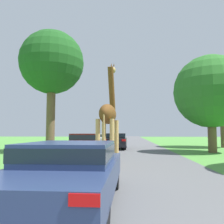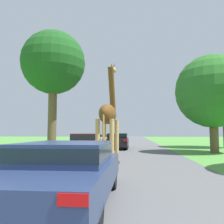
{
  "view_description": "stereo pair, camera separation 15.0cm",
  "coord_description": "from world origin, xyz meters",
  "px_view_note": "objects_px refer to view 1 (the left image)",
  "views": [
    {
      "loc": [
        0.61,
        0.22,
        1.42
      ],
      "look_at": [
        -0.19,
        10.56,
        2.31
      ],
      "focal_mm": 38.0,
      "sensor_mm": 36.0,
      "label": 1
    },
    {
      "loc": [
        0.76,
        0.23,
        1.42
      ],
      "look_at": [
        -0.19,
        10.56,
        2.31
      ],
      "focal_mm": 38.0,
      "sensor_mm": 36.0,
      "label": 2
    }
  ],
  "objects_px": {
    "car_lead_maroon": "(70,170)",
    "car_far_ahead": "(85,144)",
    "car_queue_right": "(106,139)",
    "tree_far_right": "(52,63)",
    "tree_right_cluster": "(211,92)",
    "tree_mid_field": "(221,85)",
    "car_queue_left": "(116,140)",
    "giraffe_near_road": "(108,116)"
  },
  "relations": [
    {
      "from": "giraffe_near_road",
      "to": "car_queue_left",
      "type": "distance_m",
      "value": 10.41
    },
    {
      "from": "car_far_ahead",
      "to": "tree_far_right",
      "type": "xyz_separation_m",
      "value": [
        -2.91,
        2.02,
        5.79
      ]
    },
    {
      "from": "car_queue_left",
      "to": "car_far_ahead",
      "type": "relative_size",
      "value": 1.11
    },
    {
      "from": "car_lead_maroon",
      "to": "car_far_ahead",
      "type": "height_order",
      "value": "car_far_ahead"
    },
    {
      "from": "car_far_ahead",
      "to": "giraffe_near_road",
      "type": "bearing_deg",
      "value": -66.17
    },
    {
      "from": "tree_right_cluster",
      "to": "tree_mid_field",
      "type": "height_order",
      "value": "tree_mid_field"
    },
    {
      "from": "tree_mid_field",
      "to": "tree_far_right",
      "type": "bearing_deg",
      "value": -156.15
    },
    {
      "from": "tree_right_cluster",
      "to": "giraffe_near_road",
      "type": "bearing_deg",
      "value": -134.74
    },
    {
      "from": "car_lead_maroon",
      "to": "tree_far_right",
      "type": "bearing_deg",
      "value": 110.77
    },
    {
      "from": "giraffe_near_road",
      "to": "tree_far_right",
      "type": "height_order",
      "value": "tree_far_right"
    },
    {
      "from": "car_far_ahead",
      "to": "tree_right_cluster",
      "type": "distance_m",
      "value": 9.68
    },
    {
      "from": "car_far_ahead",
      "to": "tree_far_right",
      "type": "relative_size",
      "value": 0.47
    },
    {
      "from": "giraffe_near_road",
      "to": "tree_far_right",
      "type": "relative_size",
      "value": 0.55
    },
    {
      "from": "car_queue_right",
      "to": "tree_far_right",
      "type": "xyz_separation_m",
      "value": [
        -3.02,
        -9.3,
        5.81
      ]
    },
    {
      "from": "giraffe_near_road",
      "to": "car_far_ahead",
      "type": "bearing_deg",
      "value": 119.16
    },
    {
      "from": "car_queue_right",
      "to": "car_far_ahead",
      "type": "xyz_separation_m",
      "value": [
        -0.11,
        -11.32,
        0.02
      ]
    },
    {
      "from": "car_lead_maroon",
      "to": "tree_mid_field",
      "type": "bearing_deg",
      "value": 61.62
    },
    {
      "from": "car_queue_left",
      "to": "tree_mid_field",
      "type": "bearing_deg",
      "value": 13.13
    },
    {
      "from": "giraffe_near_road",
      "to": "tree_far_right",
      "type": "xyz_separation_m",
      "value": [
        -4.78,
        6.23,
        4.36
      ]
    },
    {
      "from": "car_lead_maroon",
      "to": "tree_far_right",
      "type": "relative_size",
      "value": 0.52
    },
    {
      "from": "tree_far_right",
      "to": "tree_mid_field",
      "type": "xyz_separation_m",
      "value": [
        14.49,
        6.4,
        -0.55
      ]
    },
    {
      "from": "giraffe_near_road",
      "to": "tree_right_cluster",
      "type": "distance_m",
      "value": 9.82
    },
    {
      "from": "car_queue_left",
      "to": "tree_mid_field",
      "type": "relative_size",
      "value": 0.54
    },
    {
      "from": "car_queue_right",
      "to": "car_queue_left",
      "type": "xyz_separation_m",
      "value": [
        1.47,
        -5.23,
        0.02
      ]
    },
    {
      "from": "car_queue_right",
      "to": "tree_right_cluster",
      "type": "bearing_deg",
      "value": -45.82
    },
    {
      "from": "tree_mid_field",
      "to": "tree_right_cluster",
      "type": "bearing_deg",
      "value": -116.97
    },
    {
      "from": "tree_right_cluster",
      "to": "tree_far_right",
      "type": "distance_m",
      "value": 11.73
    },
    {
      "from": "car_queue_right",
      "to": "tree_right_cluster",
      "type": "xyz_separation_m",
      "value": [
        8.49,
        -8.74,
        3.64
      ]
    },
    {
      "from": "tree_far_right",
      "to": "car_queue_left",
      "type": "bearing_deg",
      "value": 42.17
    },
    {
      "from": "car_far_ahead",
      "to": "tree_right_cluster",
      "type": "relative_size",
      "value": 0.6
    },
    {
      "from": "car_lead_maroon",
      "to": "tree_far_right",
      "type": "distance_m",
      "value": 14.09
    },
    {
      "from": "giraffe_near_road",
      "to": "tree_mid_field",
      "type": "distance_m",
      "value": 16.39
    },
    {
      "from": "car_lead_maroon",
      "to": "tree_right_cluster",
      "type": "distance_m",
      "value": 14.82
    },
    {
      "from": "car_lead_maroon",
      "to": "tree_right_cluster",
      "type": "xyz_separation_m",
      "value": [
        6.97,
        12.56,
        3.67
      ]
    },
    {
      "from": "tree_right_cluster",
      "to": "car_queue_right",
      "type": "bearing_deg",
      "value": 134.18
    },
    {
      "from": "car_far_ahead",
      "to": "car_queue_right",
      "type": "bearing_deg",
      "value": 89.44
    },
    {
      "from": "car_queue_left",
      "to": "tree_far_right",
      "type": "height_order",
      "value": "tree_far_right"
    },
    {
      "from": "car_queue_right",
      "to": "tree_far_right",
      "type": "relative_size",
      "value": 0.47
    },
    {
      "from": "car_lead_maroon",
      "to": "car_queue_left",
      "type": "relative_size",
      "value": 0.99
    },
    {
      "from": "car_lead_maroon",
      "to": "car_queue_right",
      "type": "height_order",
      "value": "car_queue_right"
    },
    {
      "from": "car_lead_maroon",
      "to": "tree_right_cluster",
      "type": "relative_size",
      "value": 0.66
    },
    {
      "from": "giraffe_near_road",
      "to": "car_queue_right",
      "type": "bearing_deg",
      "value": 101.76
    }
  ]
}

